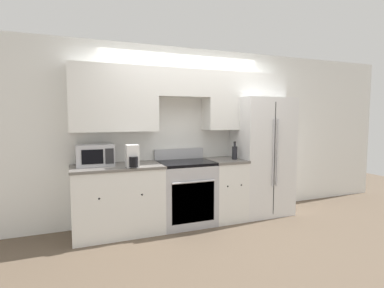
# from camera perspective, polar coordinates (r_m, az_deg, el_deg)

# --- Properties ---
(ground_plane) EXTENTS (12.00, 12.00, 0.00)m
(ground_plane) POSITION_cam_1_polar(r_m,az_deg,el_deg) (4.31, 1.59, -15.99)
(ground_plane) COLOR brown
(wall_back) EXTENTS (8.00, 0.39, 2.60)m
(wall_back) POSITION_cam_1_polar(r_m,az_deg,el_deg) (4.56, -1.20, 4.62)
(wall_back) COLOR white
(wall_back) RESTS_ON ground_plane
(lower_cabinets_left) EXTENTS (1.18, 0.64, 0.92)m
(lower_cabinets_left) POSITION_cam_1_polar(r_m,az_deg,el_deg) (4.18, -13.94, -10.19)
(lower_cabinets_left) COLOR white
(lower_cabinets_left) RESTS_ON ground_plane
(lower_cabinets_right) EXTENTS (0.52, 0.64, 0.92)m
(lower_cabinets_right) POSITION_cam_1_polar(r_m,az_deg,el_deg) (4.66, 6.19, -8.46)
(lower_cabinets_right) COLOR white
(lower_cabinets_right) RESTS_ON ground_plane
(oven_range) EXTENTS (0.78, 0.65, 1.08)m
(oven_range) POSITION_cam_1_polar(r_m,az_deg,el_deg) (4.41, -1.23, -9.18)
(oven_range) COLOR #B7B7BC
(oven_range) RESTS_ON ground_plane
(refrigerator) EXTENTS (0.86, 0.80, 1.85)m
(refrigerator) POSITION_cam_1_polar(r_m,az_deg,el_deg) (4.99, 12.77, -2.21)
(refrigerator) COLOR white
(refrigerator) RESTS_ON ground_plane
(microwave) EXTENTS (0.47, 0.35, 0.28)m
(microwave) POSITION_cam_1_polar(r_m,az_deg,el_deg) (4.13, -17.98, -2.03)
(microwave) COLOR #B7B7BC
(microwave) RESTS_ON lower_cabinets_left
(bottle) EXTENTS (0.08, 0.08, 0.27)m
(bottle) POSITION_cam_1_polar(r_m,az_deg,el_deg) (4.57, 8.13, -1.57)
(bottle) COLOR black
(bottle) RESTS_ON lower_cabinets_right
(paper_towel_holder) EXTENTS (0.16, 0.22, 0.29)m
(paper_towel_holder) POSITION_cam_1_polar(r_m,az_deg,el_deg) (3.88, -11.27, -2.44)
(paper_towel_holder) COLOR white
(paper_towel_holder) RESTS_ON lower_cabinets_left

